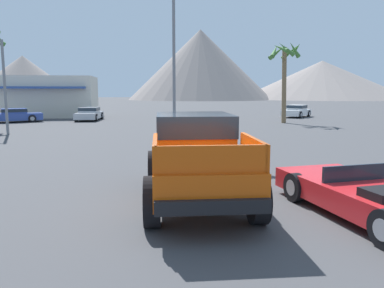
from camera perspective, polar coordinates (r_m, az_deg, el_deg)
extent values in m
plane|color=#424244|center=(8.85, 1.90, -8.74)|extent=(320.00, 320.00, 0.00)
cube|color=#CC4C0C|center=(8.61, 0.84, -3.26)|extent=(2.17, 4.99, 0.64)
cube|color=#CC4C0C|center=(9.47, 0.25, 2.19)|extent=(1.90, 2.23, 0.81)
cube|color=#1E2833|center=(9.45, 0.25, 3.06)|extent=(1.94, 2.28, 0.52)
cube|color=#CC4C0C|center=(7.11, -5.63, -1.13)|extent=(0.16, 1.97, 0.48)
cube|color=#CC4C0C|center=(7.33, 9.32, -0.91)|extent=(0.16, 1.97, 0.48)
cube|color=#CC4C0C|center=(6.24, 3.00, -2.38)|extent=(1.89, 0.16, 0.48)
cube|color=black|center=(11.10, -0.47, -1.75)|extent=(1.94, 0.24, 0.24)
cube|color=black|center=(6.24, 3.19, -9.55)|extent=(1.94, 0.24, 0.24)
cylinder|color=black|center=(10.13, -5.78, -3.77)|extent=(0.35, 0.99, 0.98)
cylinder|color=#232326|center=(10.13, -5.78, -3.77)|extent=(0.35, 0.55, 0.54)
cylinder|color=black|center=(10.30, 5.62, -3.57)|extent=(0.35, 0.99, 0.98)
cylinder|color=#232326|center=(10.30, 5.62, -3.57)|extent=(0.35, 0.55, 0.54)
cylinder|color=black|center=(7.18, -6.11, -8.73)|extent=(0.35, 0.99, 0.98)
cylinder|color=#232326|center=(7.18, -6.11, -8.73)|extent=(0.35, 0.55, 0.54)
cylinder|color=black|center=(7.42, 9.97, -8.26)|extent=(0.35, 0.99, 0.98)
cylinder|color=#232326|center=(7.42, 9.97, -8.26)|extent=(0.35, 0.55, 0.54)
cube|color=red|center=(8.50, 25.47, -7.34)|extent=(2.50, 4.71, 0.46)
cube|color=#1E2833|center=(8.78, 23.50, -4.05)|extent=(1.55, 0.30, 0.35)
cylinder|color=black|center=(9.09, 15.37, -6.39)|extent=(0.32, 0.70, 0.67)
cylinder|color=#9E9EA3|center=(9.09, 15.37, -6.39)|extent=(0.29, 0.40, 0.37)
cylinder|color=black|center=(10.10, 24.00, -5.36)|extent=(0.32, 0.70, 0.67)
cylinder|color=#9E9EA3|center=(10.10, 24.00, -5.36)|extent=(0.29, 0.40, 0.37)
cube|color=white|center=(38.78, 15.62, 4.64)|extent=(4.01, 4.18, 0.56)
cube|color=white|center=(38.85, 15.70, 5.41)|extent=(2.27, 2.28, 0.47)
cube|color=#1E2833|center=(38.85, 15.70, 5.49)|extent=(2.32, 2.33, 0.28)
cylinder|color=black|center=(37.33, 16.16, 4.30)|extent=(0.60, 0.63, 0.66)
cylinder|color=#9E9EA3|center=(37.33, 16.16, 4.30)|extent=(0.42, 0.42, 0.36)
cylinder|color=black|center=(37.89, 13.80, 4.44)|extent=(0.60, 0.63, 0.66)
cylinder|color=#9E9EA3|center=(37.89, 13.80, 4.44)|extent=(0.42, 0.42, 0.36)
cylinder|color=black|center=(39.73, 17.34, 4.46)|extent=(0.60, 0.63, 0.66)
cylinder|color=#9E9EA3|center=(39.73, 17.34, 4.46)|extent=(0.42, 0.42, 0.36)
cylinder|color=black|center=(40.26, 15.11, 4.59)|extent=(0.60, 0.63, 0.66)
cylinder|color=#9E9EA3|center=(40.26, 15.11, 4.59)|extent=(0.42, 0.42, 0.36)
cube|color=#B7BABF|center=(34.52, -15.38, 4.24)|extent=(2.06, 4.36, 0.53)
cube|color=#B7BABF|center=(34.59, -15.37, 5.07)|extent=(1.67, 1.89, 0.45)
cube|color=#1E2833|center=(34.59, -15.37, 5.16)|extent=(1.70, 1.93, 0.27)
cylinder|color=black|center=(33.07, -14.43, 3.91)|extent=(0.27, 0.66, 0.64)
cylinder|color=#9E9EA3|center=(33.07, -14.43, 3.91)|extent=(0.26, 0.37, 0.35)
cylinder|color=black|center=(33.44, -17.26, 3.85)|extent=(0.27, 0.66, 0.64)
cylinder|color=#9E9EA3|center=(33.44, -17.26, 3.85)|extent=(0.26, 0.37, 0.35)
cylinder|color=black|center=(35.64, -13.60, 4.22)|extent=(0.27, 0.66, 0.64)
cylinder|color=#9E9EA3|center=(35.64, -13.60, 4.22)|extent=(0.26, 0.37, 0.35)
cylinder|color=black|center=(35.99, -16.23, 4.16)|extent=(0.27, 0.66, 0.64)
cylinder|color=#9E9EA3|center=(35.99, -16.23, 4.16)|extent=(0.26, 0.37, 0.35)
cube|color=#334C9E|center=(34.52, -25.66, 3.76)|extent=(4.86, 3.38, 0.57)
cube|color=#334C9E|center=(34.50, -25.52, 4.57)|extent=(2.36, 2.19, 0.40)
cube|color=#1E2833|center=(34.50, -25.52, 4.65)|extent=(2.40, 2.23, 0.24)
cylinder|color=black|center=(33.80, -23.17, 3.59)|extent=(0.66, 0.44, 0.62)
cylinder|color=#9E9EA3|center=(33.80, -23.17, 3.59)|extent=(0.41, 0.35, 0.34)
cylinder|color=black|center=(35.51, -23.49, 3.75)|extent=(0.66, 0.44, 0.62)
cylinder|color=#9E9EA3|center=(35.51, -23.49, 3.75)|extent=(0.41, 0.35, 0.34)
cylinder|color=slate|center=(24.87, -26.62, 7.68)|extent=(0.16, 0.16, 5.53)
cylinder|color=slate|center=(17.52, -2.77, 13.48)|extent=(0.14, 0.14, 8.44)
cylinder|color=brown|center=(31.50, 13.86, 8.67)|extent=(0.36, 0.73, 6.07)
cone|color=#427533|center=(31.77, 15.58, 13.77)|extent=(0.42, 1.65, 0.96)
cone|color=#427533|center=(32.31, 14.86, 13.49)|extent=(1.43, 1.49, 1.33)
cone|color=#427533|center=(32.20, 12.92, 13.54)|extent=(1.82, 1.02, 1.40)
cone|color=#427533|center=(31.68, 12.50, 13.69)|extent=(1.22, 1.63, 1.31)
cone|color=#427533|center=(30.95, 13.35, 14.05)|extent=(1.06, 1.41, 0.87)
cone|color=#427533|center=(30.75, 14.22, 13.84)|extent=(1.42, 0.78, 1.23)
cone|color=#427533|center=(31.05, 15.32, 13.72)|extent=(1.36, 1.06, 1.26)
cube|color=beige|center=(40.47, -20.80, 6.75)|extent=(8.80, 5.58, 4.02)
cube|color=#335193|center=(37.42, -21.99, 7.99)|extent=(7.92, 0.70, 0.20)
cone|color=gray|center=(149.62, -24.29, 9.27)|extent=(39.78, 39.78, 15.24)
cone|color=gray|center=(133.42, 19.13, 9.20)|extent=(54.90, 54.90, 12.59)
cone|color=gray|center=(119.94, 1.28, 11.98)|extent=(45.03, 45.03, 21.61)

